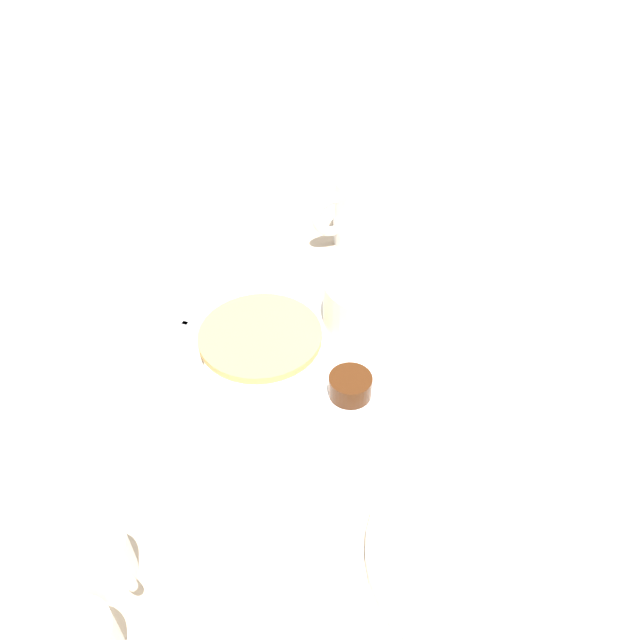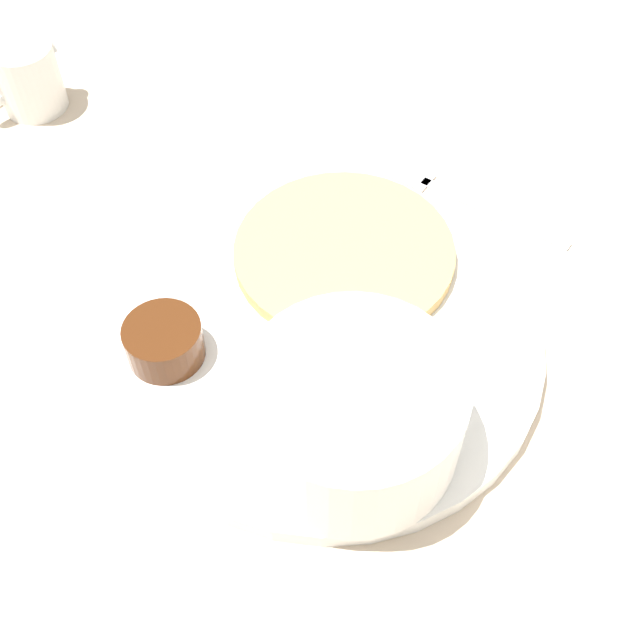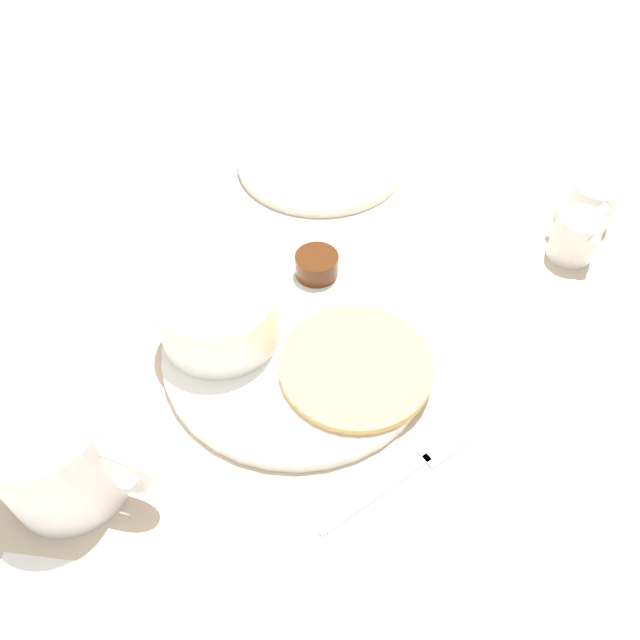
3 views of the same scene
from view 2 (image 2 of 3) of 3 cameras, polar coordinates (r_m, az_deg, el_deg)
ground_plane at (r=0.48m, az=0.58°, el=-1.73°), size 4.00×4.00×0.00m
plate at (r=0.48m, az=0.58°, el=-1.31°), size 0.25×0.25×0.01m
pancake_stack at (r=0.51m, az=1.73°, el=4.84°), size 0.14×0.14×0.01m
bowl at (r=0.41m, az=2.15°, el=-6.48°), size 0.11×0.11×0.06m
syrup_cup at (r=0.46m, az=-11.04°, el=-1.30°), size 0.04×0.04×0.02m
butter_ramekin at (r=0.41m, az=0.48°, el=-10.18°), size 0.04×0.04×0.04m
creamer_pitcher_near at (r=0.66m, az=-20.11°, el=15.90°), size 0.06×0.05×0.05m
fork at (r=0.57m, az=9.10°, el=9.02°), size 0.11×0.11×0.00m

